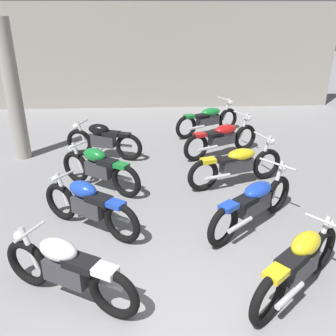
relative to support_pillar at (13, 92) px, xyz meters
name	(u,v)px	position (x,y,z in m)	size (l,w,h in m)	color
back_wall	(158,57)	(3.44, 4.90, 0.20)	(12.77, 0.24, 3.60)	#9E998E
support_pillar	(13,92)	(0.00, 0.00, 0.00)	(0.36, 0.36, 3.20)	#9E998E
motorcycle_left_row_0	(67,269)	(2.07, -4.83, -1.14)	(1.79, 1.02, 0.88)	black
motorcycle_left_row_1	(89,205)	(2.10, -3.28, -1.14)	(1.69, 1.20, 0.88)	black
motorcycle_left_row_2	(99,168)	(2.09, -1.81, -1.14)	(1.69, 1.20, 0.88)	black
motorcycle_left_row_3	(103,140)	(1.97, -0.13, -1.14)	(1.90, 0.76, 0.88)	black
motorcycle_right_row_0	(299,264)	(4.90, -4.88, -1.14)	(1.58, 1.35, 0.88)	black
motorcycle_right_row_1	(254,203)	(4.76, -3.33, -1.15)	(1.74, 1.47, 0.97)	black
motorcycle_right_row_2	(237,164)	(4.85, -1.75, -1.15)	(2.09, 0.93, 0.97)	black
motorcycle_right_row_3	(222,138)	(4.87, -0.11, -1.15)	(2.00, 1.11, 0.97)	black
motorcycle_right_row_4	(208,119)	(4.78, 1.54, -1.15)	(1.96, 1.16, 0.97)	black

